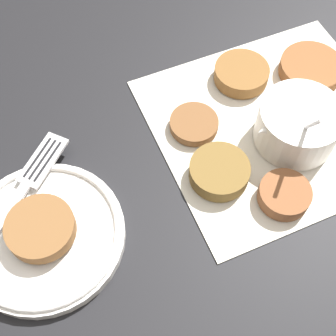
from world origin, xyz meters
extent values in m
plane|color=black|center=(0.00, 0.00, 0.00)|extent=(4.00, 4.00, 0.00)
cube|color=silver|center=(-0.02, -0.03, 0.00)|extent=(0.32, 0.29, 0.00)
cylinder|color=white|center=(-0.03, 0.00, 0.03)|extent=(0.10, 0.10, 0.05)
cylinder|color=#C65123|center=(-0.03, 0.00, 0.02)|extent=(0.09, 0.09, 0.03)
cone|color=white|center=(0.02, 0.00, 0.05)|extent=(0.02, 0.02, 0.02)
cylinder|color=silver|center=(-0.01, 0.02, 0.06)|extent=(0.03, 0.05, 0.09)
cylinder|color=brown|center=(0.09, 0.01, 0.01)|extent=(0.07, 0.07, 0.02)
cylinder|color=brown|center=(-0.10, -0.08, 0.01)|extent=(0.09, 0.09, 0.02)
cylinder|color=brown|center=(-0.01, -0.11, 0.01)|extent=(0.07, 0.07, 0.02)
cylinder|color=brown|center=(0.03, 0.07, 0.01)|extent=(0.06, 0.06, 0.02)
cylinder|color=brown|center=(0.08, -0.07, 0.01)|extent=(0.06, 0.06, 0.01)
cylinder|color=white|center=(0.30, 0.00, 0.01)|extent=(0.18, 0.18, 0.01)
torus|color=white|center=(0.30, 0.00, 0.02)|extent=(0.18, 0.18, 0.01)
cylinder|color=brown|center=(0.30, 0.00, 0.03)|extent=(0.08, 0.08, 0.02)
cube|color=silver|center=(0.28, -0.09, 0.02)|extent=(0.08, 0.07, 0.00)
cube|color=black|center=(0.27, -0.08, 0.02)|extent=(0.05, 0.04, 0.00)
cube|color=black|center=(0.28, -0.09, 0.02)|extent=(0.05, 0.04, 0.00)
cube|color=black|center=(0.28, -0.09, 0.02)|extent=(0.05, 0.04, 0.00)
camera|label=1|loc=(0.26, 0.24, 0.50)|focal=50.00mm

